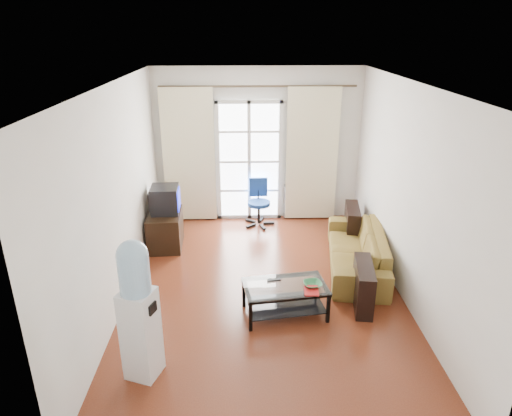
{
  "coord_description": "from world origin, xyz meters",
  "views": [
    {
      "loc": [
        -0.26,
        -5.25,
        3.31
      ],
      "look_at": [
        -0.1,
        0.35,
        1.07
      ],
      "focal_mm": 32.0,
      "sensor_mm": 36.0,
      "label": 1
    }
  ],
  "objects_px": {
    "tv_stand": "(165,230)",
    "water_cooler": "(138,308)",
    "coffee_table": "(285,296)",
    "task_chair": "(259,211)",
    "sofa": "(357,250)",
    "crt_tv": "(164,199)"
  },
  "relations": [
    {
      "from": "task_chair",
      "to": "water_cooler",
      "type": "bearing_deg",
      "value": -110.36
    },
    {
      "from": "sofa",
      "to": "tv_stand",
      "type": "relative_size",
      "value": 2.66
    },
    {
      "from": "tv_stand",
      "to": "water_cooler",
      "type": "height_order",
      "value": "water_cooler"
    },
    {
      "from": "coffee_table",
      "to": "tv_stand",
      "type": "xyz_separation_m",
      "value": [
        -1.75,
        1.94,
        0.02
      ]
    },
    {
      "from": "tv_stand",
      "to": "water_cooler",
      "type": "distance_m",
      "value": 2.98
    },
    {
      "from": "tv_stand",
      "to": "task_chair",
      "type": "bearing_deg",
      "value": 25.8
    },
    {
      "from": "sofa",
      "to": "water_cooler",
      "type": "bearing_deg",
      "value": -42.73
    },
    {
      "from": "coffee_table",
      "to": "crt_tv",
      "type": "height_order",
      "value": "crt_tv"
    },
    {
      "from": "coffee_table",
      "to": "crt_tv",
      "type": "bearing_deg",
      "value": 130.9
    },
    {
      "from": "crt_tv",
      "to": "water_cooler",
      "type": "distance_m",
      "value": 3.01
    },
    {
      "from": "tv_stand",
      "to": "water_cooler",
      "type": "relative_size",
      "value": 0.51
    },
    {
      "from": "sofa",
      "to": "task_chair",
      "type": "height_order",
      "value": "task_chair"
    },
    {
      "from": "sofa",
      "to": "tv_stand",
      "type": "xyz_separation_m",
      "value": [
        -2.89,
        0.8,
        -0.0
      ]
    },
    {
      "from": "sofa",
      "to": "crt_tv",
      "type": "distance_m",
      "value": 3.06
    },
    {
      "from": "water_cooler",
      "to": "tv_stand",
      "type": "bearing_deg",
      "value": 114.22
    },
    {
      "from": "tv_stand",
      "to": "crt_tv",
      "type": "height_order",
      "value": "crt_tv"
    },
    {
      "from": "sofa",
      "to": "crt_tv",
      "type": "bearing_deg",
      "value": -98.07
    },
    {
      "from": "crt_tv",
      "to": "task_chair",
      "type": "xyz_separation_m",
      "value": [
        1.52,
        0.75,
        -0.53
      ]
    },
    {
      "from": "crt_tv",
      "to": "coffee_table",
      "type": "bearing_deg",
      "value": -51.86
    },
    {
      "from": "water_cooler",
      "to": "coffee_table",
      "type": "bearing_deg",
      "value": 52.81
    },
    {
      "from": "sofa",
      "to": "water_cooler",
      "type": "height_order",
      "value": "water_cooler"
    },
    {
      "from": "coffee_table",
      "to": "water_cooler",
      "type": "xyz_separation_m",
      "value": [
        -1.52,
        -0.99,
        0.53
      ]
    }
  ]
}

